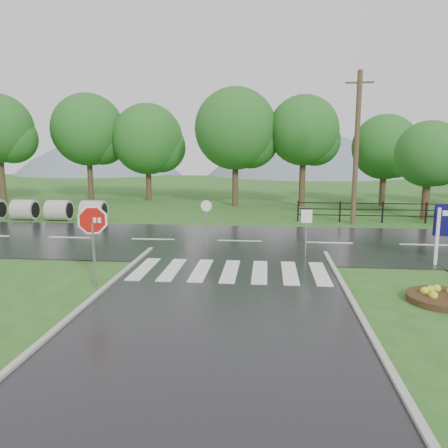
# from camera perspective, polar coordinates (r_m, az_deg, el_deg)

# --- Properties ---
(ground) EXTENTS (120.00, 120.00, 0.00)m
(ground) POSITION_cam_1_polar(r_m,az_deg,el_deg) (10.23, -1.62, -14.12)
(ground) COLOR #2A5C1E
(ground) RESTS_ON ground
(main_road) EXTENTS (90.00, 8.00, 0.04)m
(main_road) POSITION_cam_1_polar(r_m,az_deg,el_deg) (19.75, 2.05, -2.35)
(main_road) COLOR black
(main_road) RESTS_ON ground
(crosswalk) EXTENTS (6.50, 2.80, 0.02)m
(crosswalk) POSITION_cam_1_polar(r_m,az_deg,el_deg) (14.89, 0.82, -6.14)
(crosswalk) COLOR silver
(crosswalk) RESTS_ON ground
(fence_west) EXTENTS (9.58, 0.08, 1.20)m
(fence_west) POSITION_cam_1_polar(r_m,az_deg,el_deg) (26.33, 20.02, 1.71)
(fence_west) COLOR black
(fence_west) RESTS_ON ground
(hills) EXTENTS (102.00, 48.00, 48.00)m
(hills) POSITION_cam_1_polar(r_m,az_deg,el_deg) (76.87, 7.20, -5.16)
(hills) COLOR slate
(hills) RESTS_ON ground
(treeline) EXTENTS (83.20, 5.20, 10.00)m
(treeline) POSITION_cam_1_polar(r_m,az_deg,el_deg) (33.53, 5.28, 2.62)
(treeline) COLOR #1D5B1C
(treeline) RESTS_ON ground
(culvert_pipes) EXTENTS (11.80, 1.20, 1.20)m
(culvert_pipes) POSITION_cam_1_polar(r_m,az_deg,el_deg) (28.91, -26.36, 1.71)
(culvert_pipes) COLOR #9E9B93
(culvert_pipes) RESTS_ON ground
(stop_sign) EXTENTS (1.12, 0.40, 2.66)m
(stop_sign) POSITION_cam_1_polar(r_m,az_deg,el_deg) (13.52, -16.76, -0.40)
(stop_sign) COLOR #939399
(stop_sign) RESTS_ON ground
(flower_bed) EXTENTS (1.86, 1.86, 0.37)m
(flower_bed) POSITION_cam_1_polar(r_m,az_deg,el_deg) (13.51, 26.60, -8.53)
(flower_bed) COLOR #332111
(flower_bed) RESTS_ON ground
(reg_sign_small) EXTENTS (0.41, 0.06, 1.86)m
(reg_sign_small) POSITION_cam_1_polar(r_m,az_deg,el_deg) (16.99, 10.72, 0.11)
(reg_sign_small) COLOR #939399
(reg_sign_small) RESTS_ON ground
(reg_sign_round) EXTENTS (0.47, 0.11, 2.04)m
(reg_sign_round) POSITION_cam_1_polar(r_m,az_deg,el_deg) (18.27, -2.31, 0.84)
(reg_sign_round) COLOR #939399
(reg_sign_round) RESTS_ON ground
(utility_pole_east) EXTENTS (1.47, 0.28, 8.29)m
(utility_pole_east) POSITION_cam_1_polar(r_m,az_deg,el_deg) (25.24, 16.91, 9.51)
(utility_pole_east) COLOR #473523
(utility_pole_east) RESTS_ON ground
(entrance_tree_left) EXTENTS (3.85, 3.85, 5.79)m
(entrance_tree_left) POSITION_cam_1_polar(r_m,az_deg,el_deg) (28.36, 25.20, 8.23)
(entrance_tree_left) COLOR #3D2B1C
(entrance_tree_left) RESTS_ON ground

